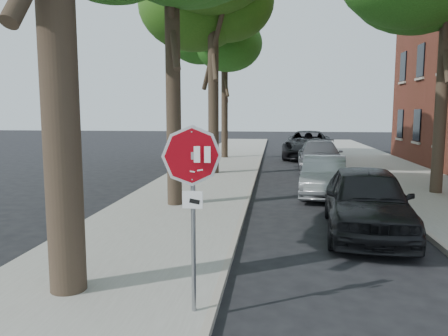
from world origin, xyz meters
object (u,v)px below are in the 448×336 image
at_px(car_a, 367,200).
at_px(car_d, 308,145).
at_px(car_b, 324,176).
at_px(car_c, 320,156).
at_px(stop_sign, 193,183).
at_px(tree_far, 224,40).

distance_m(car_a, car_d, 17.21).
height_order(car_b, car_c, car_c).
relative_size(car_c, car_d, 0.83).
xyz_separation_m(stop_sign, car_b, (2.81, 9.59, -1.27)).
height_order(car_c, car_d, car_d).
bearing_deg(car_c, car_d, 93.26).
height_order(stop_sign, car_c, stop_sign).
bearing_deg(car_b, car_d, 95.91).
bearing_deg(tree_far, car_c, -43.46).
distance_m(car_b, car_d, 12.48).
bearing_deg(tree_far, car_d, 10.19).
xyz_separation_m(tree_far, car_c, (5.32, -5.04, -6.47)).
height_order(car_a, car_b, car_a).
bearing_deg(car_c, stop_sign, -99.67).
height_order(car_b, car_d, car_d).
bearing_deg(car_d, car_a, -83.39).
bearing_deg(tree_far, car_a, -71.90).
bearing_deg(car_b, tree_far, 120.23).
bearing_deg(car_d, stop_sign, -92.01).
xyz_separation_m(stop_sign, car_d, (3.16, 22.07, -1.09)).
relative_size(tree_far, car_a, 1.97).
bearing_deg(stop_sign, tree_far, 95.46).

